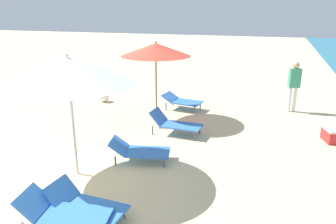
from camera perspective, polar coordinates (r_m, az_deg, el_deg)
lounger_nearest_shoreside at (r=5.53m, az=-17.69°, el=-16.19°), size 1.46×0.83×0.63m
umbrella_second at (r=6.58m, az=-16.87°, el=6.84°), size 2.55×2.55×2.50m
lounger_second_shoreside at (r=7.47m, az=-5.02°, el=-6.60°), size 1.43×0.90×0.51m
lounger_second_inland at (r=5.74m, az=-14.21°, el=-15.20°), size 1.33×0.66×0.56m
umbrella_farthest at (r=9.86m, az=-2.13°, el=10.73°), size 2.08×2.08×2.40m
lounger_farthest_shoreside at (r=11.20m, az=2.42°, el=1.94°), size 1.38×0.83×0.52m
lounger_farthest_inland at (r=9.00m, az=1.17°, el=-1.94°), size 1.42×0.68×0.64m
person_walking_near at (r=11.56m, az=20.98°, el=4.91°), size 0.41×0.32×1.67m
cooler_box at (r=9.53m, az=26.30°, el=-3.55°), size 0.44×0.62×0.36m
beach_ball at (r=12.38m, az=-11.02°, el=2.58°), size 0.37×0.37×0.37m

